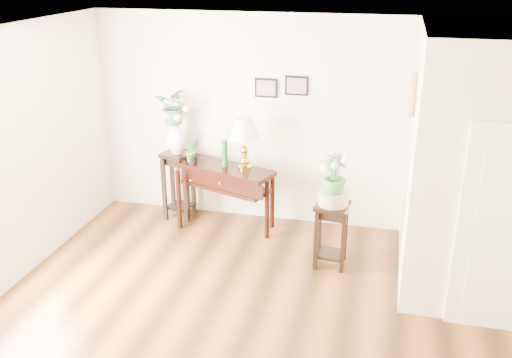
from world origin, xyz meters
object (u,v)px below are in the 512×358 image
(plant_stand_a, at_px, (179,185))
(console_table, at_px, (226,197))
(table_lamp, at_px, (244,142))
(plant_stand_b, at_px, (331,235))

(plant_stand_a, bearing_deg, console_table, -14.65)
(table_lamp, height_order, plant_stand_b, table_lamp)
(console_table, relative_size, plant_stand_a, 1.39)
(plant_stand_a, relative_size, plant_stand_b, 1.21)
(console_table, distance_m, plant_stand_b, 1.63)
(console_table, relative_size, table_lamp, 1.97)
(console_table, distance_m, table_lamp, 0.84)
(plant_stand_a, xyz_separation_m, plant_stand_b, (2.22, -0.85, -0.08))
(table_lamp, bearing_deg, plant_stand_b, -28.22)
(console_table, height_order, plant_stand_a, plant_stand_a)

